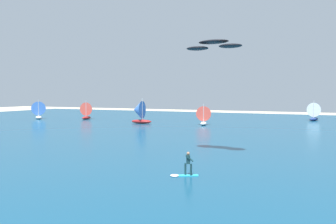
{
  "coord_description": "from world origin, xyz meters",
  "views": [
    {
      "loc": [
        12.23,
        -3.68,
        5.83
      ],
      "look_at": [
        1.05,
        20.63,
        4.38
      ],
      "focal_mm": 37.27,
      "sensor_mm": 36.0,
      "label": 1
    }
  ],
  "objects_px": {
    "kitesurfer": "(185,167)",
    "sailboat_trailing": "(315,111)",
    "sailboat_center_horizon": "(204,115)",
    "sailboat_mid_right": "(87,110)",
    "sailboat_mid_left": "(139,112)",
    "sailboat_anchored_offshore": "(38,110)",
    "kite": "(213,45)"
  },
  "relations": [
    {
      "from": "kitesurfer",
      "to": "sailboat_trailing",
      "type": "height_order",
      "value": "sailboat_trailing"
    },
    {
      "from": "sailboat_trailing",
      "to": "sailboat_center_horizon",
      "type": "bearing_deg",
      "value": -132.91
    },
    {
      "from": "sailboat_trailing",
      "to": "sailboat_center_horizon",
      "type": "distance_m",
      "value": 26.27
    },
    {
      "from": "sailboat_mid_right",
      "to": "kitesurfer",
      "type": "bearing_deg",
      "value": -45.56
    },
    {
      "from": "sailboat_trailing",
      "to": "sailboat_mid_right",
      "type": "xyz_separation_m",
      "value": [
        -45.97,
        -16.45,
        -0.02
      ]
    },
    {
      "from": "sailboat_mid_right",
      "to": "sailboat_anchored_offshore",
      "type": "distance_m",
      "value": 11.18
    },
    {
      "from": "kite",
      "to": "sailboat_mid_right",
      "type": "xyz_separation_m",
      "value": [
        -38.82,
        31.77,
        -8.21
      ]
    },
    {
      "from": "kite",
      "to": "sailboat_mid_right",
      "type": "distance_m",
      "value": 50.83
    },
    {
      "from": "kitesurfer",
      "to": "sailboat_center_horizon",
      "type": "bearing_deg",
      "value": 106.95
    },
    {
      "from": "sailboat_mid_left",
      "to": "sailboat_anchored_offshore",
      "type": "distance_m",
      "value": 26.36
    },
    {
      "from": "kite",
      "to": "sailboat_center_horizon",
      "type": "bearing_deg",
      "value": 110.31
    },
    {
      "from": "kitesurfer",
      "to": "sailboat_mid_right",
      "type": "relative_size",
      "value": 0.48
    },
    {
      "from": "kitesurfer",
      "to": "sailboat_center_horizon",
      "type": "height_order",
      "value": "sailboat_center_horizon"
    },
    {
      "from": "sailboat_mid_right",
      "to": "sailboat_trailing",
      "type": "bearing_deg",
      "value": 19.69
    },
    {
      "from": "sailboat_anchored_offshore",
      "to": "sailboat_trailing",
      "type": "bearing_deg",
      "value": 19.89
    },
    {
      "from": "sailboat_mid_left",
      "to": "sailboat_mid_right",
      "type": "relative_size",
      "value": 1.16
    },
    {
      "from": "sailboat_mid_left",
      "to": "sailboat_mid_right",
      "type": "bearing_deg",
      "value": 162.25
    },
    {
      "from": "sailboat_mid_right",
      "to": "sailboat_anchored_offshore",
      "type": "relative_size",
      "value": 0.95
    },
    {
      "from": "kite",
      "to": "sailboat_mid_right",
      "type": "height_order",
      "value": "kite"
    },
    {
      "from": "kite",
      "to": "sailboat_trailing",
      "type": "relative_size",
      "value": 1.33
    },
    {
      "from": "kitesurfer",
      "to": "sailboat_mid_right",
      "type": "bearing_deg",
      "value": 134.44
    },
    {
      "from": "kite",
      "to": "kitesurfer",
      "type": "bearing_deg",
      "value": -85.31
    },
    {
      "from": "sailboat_center_horizon",
      "to": "kitesurfer",
      "type": "bearing_deg",
      "value": -73.05
    },
    {
      "from": "kite",
      "to": "sailboat_center_horizon",
      "type": "distance_m",
      "value": 32.02
    },
    {
      "from": "sailboat_mid_left",
      "to": "sailboat_mid_right",
      "type": "height_order",
      "value": "sailboat_mid_left"
    },
    {
      "from": "kite",
      "to": "sailboat_mid_right",
      "type": "bearing_deg",
      "value": 140.7
    },
    {
      "from": "sailboat_anchored_offshore",
      "to": "sailboat_mid_left",
      "type": "bearing_deg",
      "value": -2.45
    },
    {
      "from": "kitesurfer",
      "to": "sailboat_anchored_offshore",
      "type": "height_order",
      "value": "sailboat_anchored_offshore"
    },
    {
      "from": "kitesurfer",
      "to": "sailboat_mid_right",
      "type": "height_order",
      "value": "sailboat_mid_right"
    },
    {
      "from": "sailboat_mid_right",
      "to": "sailboat_anchored_offshore",
      "type": "height_order",
      "value": "sailboat_anchored_offshore"
    },
    {
      "from": "kitesurfer",
      "to": "sailboat_mid_right",
      "type": "distance_m",
      "value": 56.46
    },
    {
      "from": "kitesurfer",
      "to": "sailboat_trailing",
      "type": "xyz_separation_m",
      "value": [
        6.45,
        56.75,
        1.32
      ]
    }
  ]
}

